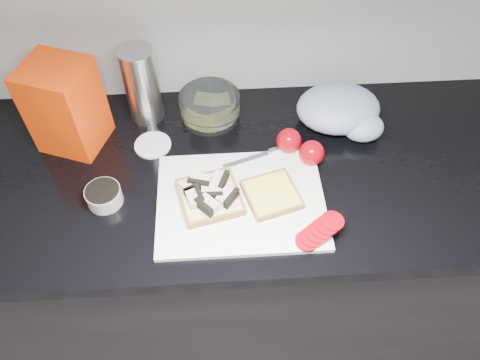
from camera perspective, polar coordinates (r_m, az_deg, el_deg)
The scene contains 14 objects.
base_cabinet at distance 1.59m, azimuth -1.56°, elevation -9.42°, with size 3.50×0.60×0.86m, color black.
countertop at distance 1.21m, azimuth -2.02°, elevation 0.95°, with size 3.50×0.64×0.04m, color black.
cutting_board at distance 1.12m, azimuth 0.10°, elevation -2.59°, with size 0.40×0.30×0.01m, color white.
bread_left at distance 1.11m, azimuth -3.79°, elevation -1.87°, with size 0.17×0.17×0.05m.
bread_right at distance 1.12m, azimuth 3.87°, elevation -1.77°, with size 0.16×0.16×0.02m.
tomato_slices at distance 1.07m, azimuth 9.68°, elevation -6.16°, with size 0.13×0.10×0.03m.
knife at distance 1.21m, azimuth 3.10°, elevation 3.27°, with size 0.18×0.07×0.01m.
seed_tub at distance 1.16m, azimuth -16.28°, elevation -1.79°, with size 0.09×0.09×0.04m.
tub_lid at distance 1.27m, azimuth -10.58°, elevation 4.21°, with size 0.10×0.10×0.01m, color white.
glass_bowl at distance 1.31m, azimuth -3.70°, elevation 8.99°, with size 0.17×0.17×0.07m.
bread_bag at distance 1.26m, azimuth -20.54°, elevation 8.43°, with size 0.15×0.14×0.24m, color #F92804.
steel_canister at distance 1.28m, azimuth -11.89°, elevation 11.27°, with size 0.09×0.09×0.22m, color #B7B8BD.
grocery_bag at distance 1.30m, azimuth 12.30°, elevation 8.24°, with size 0.24×0.20×0.10m.
whole_tomatoes at distance 1.21m, azimuth 7.34°, elevation 4.03°, with size 0.12×0.11×0.07m.
Camera 1 is at (-0.01, 0.43, 1.82)m, focal length 35.00 mm.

